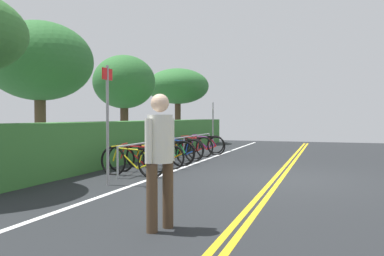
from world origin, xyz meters
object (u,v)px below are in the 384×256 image
object	(u,v)px
pedestrian	(160,152)
tree_mid	(40,62)
bicycle_4	(173,152)
bicycle_6	(184,148)
bicycle_0	(132,161)
tree_far_right	(124,83)
bicycle_1	(139,158)
bicycle_9	(204,144)
bicycle_7	(193,146)
bicycle_3	(166,153)
bicycle_5	(181,150)
bicycle_2	(155,156)
bicycle_8	(203,145)
tree_extra	(178,87)
sign_post_far	(213,121)
bike_rack	(176,143)
sign_post_near	(107,114)

from	to	relation	value
pedestrian	tree_mid	size ratio (longest dim) A/B	0.40
bicycle_4	bicycle_6	size ratio (longest dim) A/B	0.97
bicycle_0	tree_far_right	bearing A→B (deg)	29.71
tree_far_right	bicycle_1	bearing A→B (deg)	-148.37
bicycle_9	bicycle_7	bearing A→B (deg)	-176.69
bicycle_3	bicycle_7	distance (m)	2.94
bicycle_5	tree_far_right	distance (m)	4.86
pedestrian	tree_mid	distance (m)	8.45
bicycle_5	pedestrian	size ratio (longest dim) A/B	0.97
bicycle_6	tree_far_right	world-z (taller)	tree_far_right
bicycle_9	tree_mid	xyz separation A→B (m)	(-5.39, 3.50, 2.73)
bicycle_9	tree_mid	distance (m)	6.99
bicycle_0	bicycle_4	distance (m)	2.99
bicycle_7	tree_far_right	world-z (taller)	tree_far_right
bicycle_2	bicycle_8	bearing A→B (deg)	-0.53
bicycle_1	bicycle_9	bearing A→B (deg)	0.74
tree_extra	tree_far_right	bearing A→B (deg)	176.41
bicycle_3	bicycle_4	bearing A→B (deg)	6.54
bicycle_7	bicycle_8	world-z (taller)	bicycle_7
bicycle_4	pedestrian	world-z (taller)	pedestrian
tree_extra	tree_mid	bearing A→B (deg)	176.56
bicycle_2	bicycle_8	world-z (taller)	bicycle_8
pedestrian	tree_extra	distance (m)	16.55
bicycle_5	bicycle_6	distance (m)	0.83
bicycle_0	bicycle_7	bearing A→B (deg)	1.72
bicycle_9	tree_far_right	world-z (taller)	tree_far_right
bicycle_2	bicycle_6	xyz separation A→B (m)	(2.92, 0.20, 0.01)
bicycle_7	tree_extra	bearing A→B (deg)	25.41
bicycle_9	bicycle_1	bearing A→B (deg)	-179.26
bicycle_5	bicycle_9	bearing A→B (deg)	3.21
bicycle_5	bicycle_9	distance (m)	3.07
sign_post_far	tree_extra	xyz separation A→B (m)	(3.57, 2.95, 1.80)
bicycle_6	bicycle_1	bearing A→B (deg)	-178.28
pedestrian	tree_far_right	world-z (taller)	tree_far_right
bicycle_4	bicycle_6	bearing A→B (deg)	6.63
bicycle_9	bicycle_4	bearing A→B (deg)	-177.92
bicycle_5	tree_far_right	size ratio (longest dim) A/B	0.42
bicycle_2	bicycle_9	distance (m)	5.19
bicycle_4	bicycle_5	bearing A→B (deg)	-3.15
bicycle_5	tree_extra	xyz separation A→B (m)	(7.76, 3.06, 2.68)
bike_rack	sign_post_near	world-z (taller)	sign_post_near
bicycle_5	tree_extra	bearing A→B (deg)	21.53
bicycle_4	pedestrian	distance (m)	7.50
bike_rack	bicycle_1	distance (m)	2.64
bicycle_3	tree_far_right	bearing A→B (deg)	41.60
bicycle_3	tree_extra	distance (m)	10.09
bike_rack	bicycle_2	xyz separation A→B (m)	(-1.83, -0.06, -0.24)
bicycle_2	bicycle_3	distance (m)	0.67
bicycle_2	bicycle_0	bearing A→B (deg)	-176.92
bicycle_9	sign_post_far	world-z (taller)	sign_post_far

